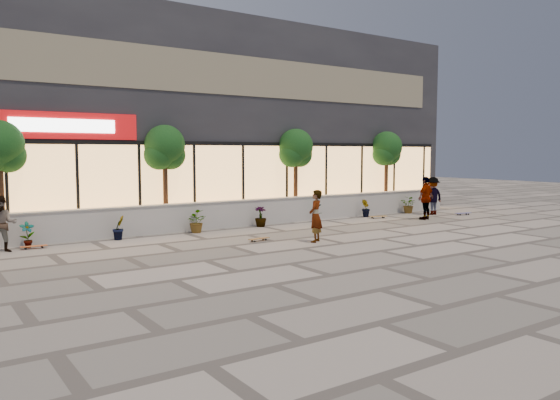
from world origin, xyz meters
TOP-DOWN VIEW (x-y plane):
  - ground at (0.00, 0.00)m, footprint 80.00×80.00m
  - planter_wall at (0.00, 7.00)m, footprint 22.00×0.42m
  - retail_building at (-0.00, 12.49)m, footprint 24.00×9.17m
  - shrub_a at (-8.50, 6.45)m, footprint 0.43×0.29m
  - shrub_b at (-5.70, 6.45)m, footprint 0.57×0.57m
  - shrub_c at (-2.90, 6.45)m, footprint 0.68×0.77m
  - shrub_d at (-0.10, 6.45)m, footprint 0.64×0.64m
  - shrub_e at (2.70, 6.45)m, footprint 0.46×0.35m
  - shrub_f at (5.50, 6.45)m, footprint 0.55×0.57m
  - shrub_g at (8.30, 6.45)m, footprint 0.77×0.84m
  - tree_midwest at (-3.50, 7.70)m, footprint 1.60×1.50m
  - tree_mideast at (2.50, 7.70)m, footprint 1.60×1.50m
  - tree_east at (8.00, 7.70)m, footprint 1.60×1.50m
  - skater_center at (-0.58, 2.37)m, footprint 0.74×0.69m
  - skater_left at (-9.22, 6.05)m, footprint 0.91×0.77m
  - skater_right_near at (7.00, 4.33)m, footprint 1.15×0.64m
  - skater_right_far at (8.74, 5.42)m, footprint 1.16×0.69m
  - skateboard_center at (-2.00, 3.56)m, footprint 0.80×0.31m
  - skateboard_left at (-8.37, 6.20)m, footprint 0.77×0.24m
  - skateboard_right_near at (5.62, 5.81)m, footprint 0.85×0.48m
  - skateboard_right_far at (9.80, 4.50)m, footprint 0.87×0.35m

SIDE VIEW (x-z plane):
  - ground at x=0.00m, z-range 0.00..0.00m
  - skateboard_left at x=-8.37m, z-range 0.03..0.12m
  - skateboard_center at x=-2.00m, z-range 0.03..0.12m
  - skateboard_right_near at x=5.62m, z-range 0.03..0.13m
  - skateboard_right_far at x=9.80m, z-range 0.03..0.14m
  - shrub_a at x=-8.50m, z-range 0.00..0.81m
  - shrub_b at x=-5.70m, z-range 0.00..0.81m
  - shrub_c at x=-2.90m, z-range 0.00..0.81m
  - shrub_d at x=-0.10m, z-range 0.00..0.81m
  - shrub_e at x=2.70m, z-range 0.00..0.81m
  - shrub_f at x=5.50m, z-range 0.00..0.81m
  - shrub_g at x=8.30m, z-range 0.00..0.81m
  - planter_wall at x=0.00m, z-range 0.00..1.04m
  - skater_left at x=-9.22m, z-range 0.00..1.66m
  - skater_center at x=-0.58m, z-range 0.00..1.70m
  - skater_right_far at x=8.74m, z-range 0.00..1.75m
  - skater_right_near at x=7.00m, z-range 0.00..1.86m
  - tree_midwest at x=-3.50m, z-range 1.03..4.94m
  - tree_mideast at x=2.50m, z-range 1.03..4.94m
  - tree_east at x=8.00m, z-range 1.03..4.94m
  - retail_building at x=0.00m, z-range 0.00..8.50m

